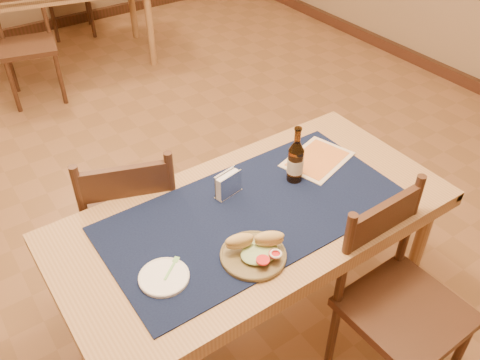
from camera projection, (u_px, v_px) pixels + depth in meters
main_table at (254, 227)px, 2.08m from camera, size 1.60×0.80×0.75m
placemat at (254, 212)px, 2.03m from camera, size 1.20×0.60×0.01m
baseboard at (172, 226)px, 2.98m from camera, size 6.00×7.00×0.10m
chair_main_far at (132, 218)px, 2.39m from camera, size 0.55×0.55×0.93m
chair_main_near at (398, 300)px, 2.02m from camera, size 0.44×0.44×0.93m
chair_back_near at (27, 42)px, 4.01m from camera, size 0.50×0.50×0.91m
sandwich_plate at (255, 251)px, 1.82m from camera, size 0.24×0.24×0.09m
side_plate at (164, 277)px, 1.75m from camera, size 0.18×0.18×0.01m
fork at (172, 266)px, 1.78m from camera, size 0.10×0.08×0.00m
beer_bottle at (296, 161)px, 2.13m from camera, size 0.07×0.07×0.26m
napkin_holder at (228, 185)px, 2.08m from camera, size 0.13×0.07×0.11m
menu_card at (317, 159)px, 2.29m from camera, size 0.35×0.30×0.01m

